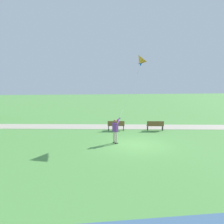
{
  "coord_description": "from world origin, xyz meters",
  "views": [
    {
      "loc": [
        -15.89,
        3.82,
        4.49
      ],
      "look_at": [
        0.26,
        1.73,
        2.31
      ],
      "focal_mm": 38.23,
      "sensor_mm": 36.0,
      "label": 1
    }
  ],
  "objects_px": {
    "person_kite_flyer": "(115,129)",
    "park_bench_far_walkway": "(116,125)",
    "flying_kite": "(139,61)",
    "park_bench_near_walkway": "(155,125)"
  },
  "relations": [
    {
      "from": "person_kite_flyer",
      "to": "flying_kite",
      "type": "bearing_deg",
      "value": -55.33
    },
    {
      "from": "flying_kite",
      "to": "park_bench_near_walkway",
      "type": "distance_m",
      "value": 6.35
    },
    {
      "from": "park_bench_near_walkway",
      "to": "park_bench_far_walkway",
      "type": "xyz_separation_m",
      "value": [
        0.52,
        3.46,
        0.0
      ]
    },
    {
      "from": "flying_kite",
      "to": "park_bench_far_walkway",
      "type": "height_order",
      "value": "flying_kite"
    },
    {
      "from": "person_kite_flyer",
      "to": "park_bench_far_walkway",
      "type": "xyz_separation_m",
      "value": [
        4.37,
        -0.68,
        -0.54
      ]
    },
    {
      "from": "park_bench_near_walkway",
      "to": "park_bench_far_walkway",
      "type": "relative_size",
      "value": 1.0
    },
    {
      "from": "park_bench_near_walkway",
      "to": "park_bench_far_walkway",
      "type": "height_order",
      "value": "same"
    },
    {
      "from": "person_kite_flyer",
      "to": "park_bench_near_walkway",
      "type": "height_order",
      "value": "person_kite_flyer"
    },
    {
      "from": "park_bench_near_walkway",
      "to": "park_bench_far_walkway",
      "type": "distance_m",
      "value": 3.5
    },
    {
      "from": "flying_kite",
      "to": "person_kite_flyer",
      "type": "bearing_deg",
      "value": 124.67
    }
  ]
}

